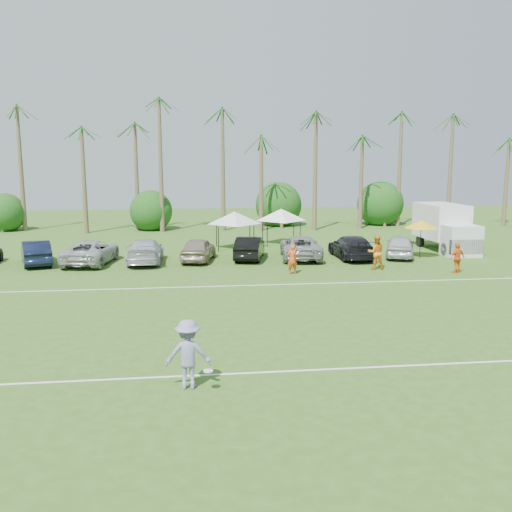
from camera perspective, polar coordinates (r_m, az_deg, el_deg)
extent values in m
plane|color=#335B1B|center=(15.94, 4.36, -14.01)|extent=(120.00, 120.00, 0.00)
cube|color=white|center=(17.75, 3.05, -11.43)|extent=(80.00, 0.10, 0.01)
cube|color=white|center=(29.15, -1.11, -2.97)|extent=(80.00, 0.10, 0.01)
cone|color=brown|center=(54.17, -22.32, 6.98)|extent=(0.44, 0.44, 9.00)
cone|color=brown|center=(53.08, -17.09, 7.78)|extent=(0.44, 0.44, 10.00)
cone|color=brown|center=(52.54, -12.77, 8.49)|extent=(0.44, 0.44, 11.00)
cone|color=brown|center=(52.35, -8.32, 6.98)|extent=(0.44, 0.44, 8.00)
cone|color=brown|center=(52.41, -3.92, 7.61)|extent=(0.44, 0.44, 9.00)
cone|color=brown|center=(52.77, 0.46, 8.19)|extent=(0.44, 0.44, 10.00)
cone|color=brown|center=(53.43, 4.76, 8.71)|extent=(0.44, 0.44, 11.00)
cone|color=brown|center=(54.73, 9.91, 7.06)|extent=(0.44, 0.44, 8.00)
cone|color=brown|center=(56.37, 14.83, 7.46)|extent=(0.44, 0.44, 9.00)
cone|color=brown|center=(58.40, 19.45, 7.79)|extent=(0.44, 0.44, 10.00)
cone|color=brown|center=(60.28, 22.92, 8.10)|extent=(0.44, 0.44, 11.00)
cylinder|color=brown|center=(55.94, -23.79, 3.04)|extent=(0.30, 0.30, 1.40)
sphere|color=#154613|center=(55.83, -23.86, 4.16)|extent=(4.00, 4.00, 4.00)
cylinder|color=brown|center=(53.68, -10.35, 3.46)|extent=(0.30, 0.30, 1.40)
sphere|color=#154613|center=(53.57, -10.39, 4.63)|extent=(4.00, 4.00, 4.00)
cylinder|color=brown|center=(54.34, 2.41, 3.68)|extent=(0.30, 0.30, 1.40)
sphere|color=#154613|center=(54.23, 2.42, 4.84)|extent=(4.00, 4.00, 4.00)
cylinder|color=brown|center=(56.85, 12.42, 3.73)|extent=(0.30, 0.30, 1.40)
sphere|color=#154613|center=(56.75, 12.46, 4.84)|extent=(4.00, 4.00, 4.00)
imported|color=#EC511A|center=(32.01, 3.64, -0.34)|extent=(0.65, 0.46, 1.66)
imported|color=orange|center=(34.03, 11.92, 0.37)|extent=(1.06, 0.88, 2.00)
imported|color=orange|center=(34.14, 19.49, -0.20)|extent=(1.08, 0.70, 1.71)
cube|color=white|center=(42.84, 18.01, 3.34)|extent=(2.48, 4.51, 2.44)
cube|color=white|center=(40.19, 19.85, 1.44)|extent=(2.26, 1.78, 2.05)
cube|color=black|center=(39.59, 20.31, 0.87)|extent=(2.25, 0.31, 0.98)
cube|color=#E5590C|center=(43.44, 19.44, 2.76)|extent=(0.03, 1.56, 0.88)
cylinder|color=black|center=(40.00, 18.43, 0.64)|extent=(0.30, 0.88, 0.88)
cylinder|color=black|center=(40.90, 20.89, 0.69)|extent=(0.30, 0.88, 0.88)
cylinder|color=black|center=(43.68, 16.09, 1.49)|extent=(0.30, 0.88, 0.88)
cylinder|color=black|center=(44.50, 18.39, 1.51)|extent=(0.30, 0.88, 0.88)
cylinder|color=black|center=(39.64, -3.78, 1.70)|extent=(0.06, 0.06, 1.79)
cylinder|color=black|center=(39.86, -0.21, 1.77)|extent=(0.06, 0.06, 1.79)
cylinder|color=black|center=(42.09, -3.98, 2.17)|extent=(0.06, 0.06, 1.79)
cylinder|color=black|center=(42.30, -0.62, 2.23)|extent=(0.06, 0.06, 1.79)
pyramid|color=silver|center=(40.75, -2.16, 4.47)|extent=(3.86, 3.86, 0.89)
cylinder|color=black|center=(41.95, 1.13, 2.16)|extent=(0.06, 0.06, 1.78)
cylinder|color=black|center=(42.37, 4.43, 2.21)|extent=(0.06, 0.06, 1.78)
cylinder|color=black|center=(44.37, 0.67, 2.57)|extent=(0.06, 0.06, 1.78)
cylinder|color=black|center=(44.77, 3.80, 2.62)|extent=(0.06, 0.06, 1.78)
pyramid|color=white|center=(43.16, 2.53, 4.74)|extent=(3.84, 3.84, 0.89)
cylinder|color=black|center=(38.68, 16.12, 1.45)|extent=(0.05, 0.05, 2.20)
cone|color=gold|center=(38.55, 16.19, 3.07)|extent=(2.20, 2.20, 0.50)
imported|color=#857EB3|center=(16.33, -6.82, -9.71)|extent=(1.31, 0.79, 1.99)
cylinder|color=white|center=(16.12, -4.81, -11.38)|extent=(0.27, 0.27, 0.03)
imported|color=#121932|center=(37.36, -21.14, 0.34)|extent=(2.85, 4.78, 1.49)
imported|color=#B0B0B0|center=(36.50, -16.19, 0.41)|extent=(3.23, 5.66, 1.49)
imported|color=#B8BAC4|center=(36.06, -11.03, 0.50)|extent=(2.17, 5.16, 1.49)
imported|color=gray|center=(36.21, -5.79, 0.67)|extent=(2.62, 4.63, 1.49)
imported|color=black|center=(36.67, -0.64, 0.84)|extent=(2.53, 4.75, 1.49)
imported|color=#989898|center=(37.00, 4.48, 0.89)|extent=(3.10, 5.61, 1.49)
imported|color=black|center=(37.52, 9.51, 0.90)|extent=(2.08, 5.12, 1.49)
imported|color=silver|center=(38.58, 14.21, 0.98)|extent=(3.25, 4.70, 1.49)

